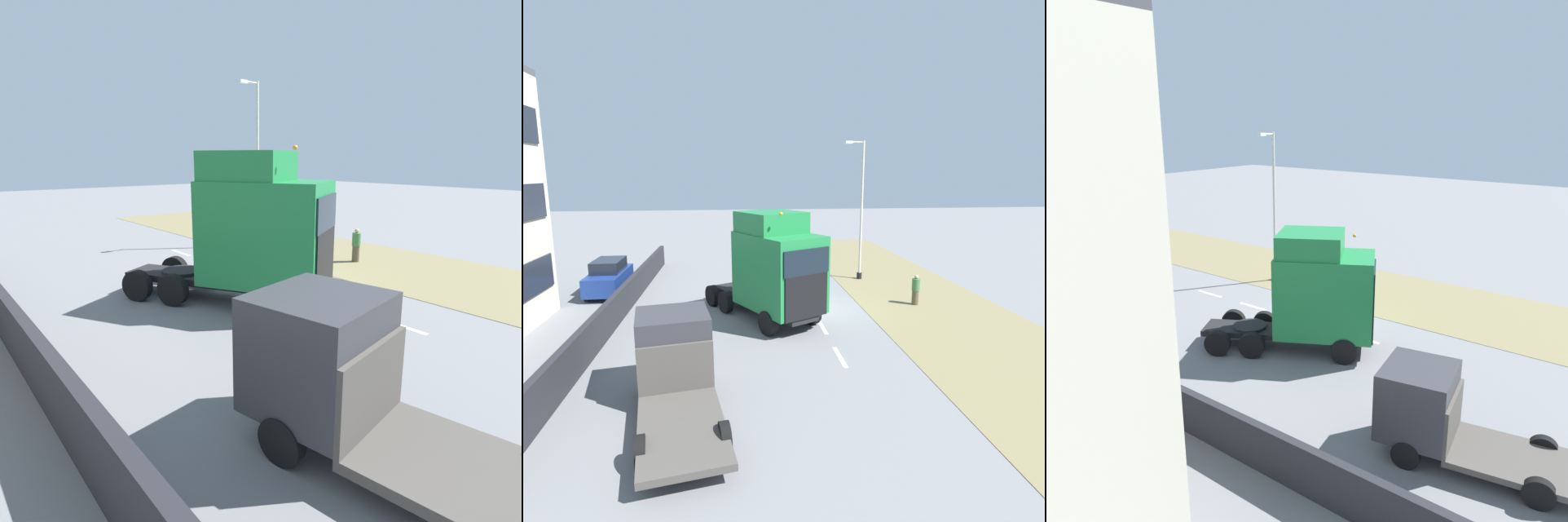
# 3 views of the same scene
# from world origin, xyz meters

# --- Properties ---
(ground_plane) EXTENTS (120.00, 120.00, 0.00)m
(ground_plane) POSITION_xyz_m (0.00, 0.00, 0.00)
(ground_plane) COLOR slate
(ground_plane) RESTS_ON ground
(grass_verge) EXTENTS (7.00, 44.00, 0.01)m
(grass_verge) POSITION_xyz_m (-6.00, 0.00, 0.01)
(grass_verge) COLOR olive
(grass_verge) RESTS_ON ground
(lane_markings) EXTENTS (0.16, 14.60, 0.00)m
(lane_markings) POSITION_xyz_m (0.00, -0.70, 0.00)
(lane_markings) COLOR white
(lane_markings) RESTS_ON ground
(boundary_wall) EXTENTS (0.25, 24.00, 1.37)m
(boundary_wall) POSITION_xyz_m (9.00, 0.00, 0.68)
(boundary_wall) COLOR #232328
(boundary_wall) RESTS_ON ground
(lorry_cab) EXTENTS (5.47, 7.06, 5.08)m
(lorry_cab) POSITION_xyz_m (1.97, 1.63, 2.48)
(lorry_cab) COLOR black
(lorry_cab) RESTS_ON ground
(flatbed_truck) EXTENTS (3.03, 5.85, 2.56)m
(flatbed_truck) POSITION_xyz_m (5.52, 8.19, 1.35)
(flatbed_truck) COLOR #333338
(flatbed_truck) RESTS_ON ground
(parked_car) EXTENTS (1.82, 4.25, 1.90)m
(parked_car) POSITION_xyz_m (10.68, -4.21, 0.93)
(parked_car) COLOR navy
(parked_car) RESTS_ON ground
(lamp_post) EXTENTS (1.28, 0.32, 8.48)m
(lamp_post) POSITION_xyz_m (-4.02, -5.89, 3.97)
(lamp_post) COLOR black
(lamp_post) RESTS_ON ground
(pedestrian) EXTENTS (0.39, 0.39, 1.56)m
(pedestrian) POSITION_xyz_m (-5.34, -0.17, 0.76)
(pedestrian) COLOR brown
(pedestrian) RESTS_ON ground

